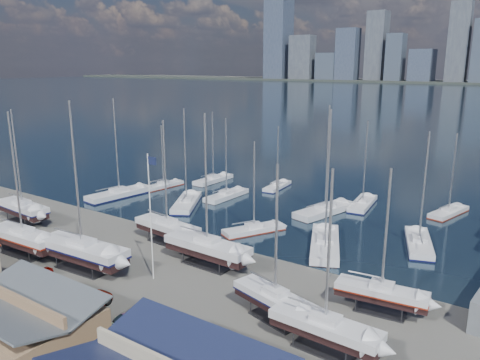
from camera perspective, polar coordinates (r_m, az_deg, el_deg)
The scene contains 27 objects.
ground at distance 52.44m, azimuth -9.53°, elevation -10.93°, with size 1400.00×1400.00×0.00m, color #605E59.
shed_grey at distance 42.78m, azimuth -25.10°, elevation -14.96°, with size 12.60×8.40×4.17m.
sailboat_cradle_0 at distance 73.13m, azimuth -24.99°, elevation -3.13°, with size 10.05×3.37×16.00m.
sailboat_cradle_1 at distance 60.88m, azimuth -24.95°, elevation -6.37°, with size 10.60×3.46×16.85m.
sailboat_cradle_2 at distance 59.45m, azimuth -8.86°, elevation -5.73°, with size 9.67×3.56×15.48m.
sailboat_cradle_3 at distance 54.22m, azimuth -18.67°, elevation -8.13°, with size 11.64×3.86×18.35m.
sailboat_cradle_4 at distance 52.54m, azimuth -4.02°, elevation -8.19°, with size 10.52×3.23×16.97m.
sailboat_cradle_5 at distance 42.10m, azimuth 4.29°, elevation -14.33°, with size 8.91×4.58×14.03m.
sailboat_cradle_6 at distance 44.97m, azimuth 16.85°, elevation -13.03°, with size 8.36×3.11×13.41m.
sailboat_cradle_7 at distance 38.64m, azimuth 10.34°, elevation -17.27°, with size 9.01×2.84×14.67m.
sailboat_moored_0 at distance 81.83m, azimuth -14.49°, elevation -1.80°, with size 4.79×11.92×17.32m.
sailboat_moored_1 at distance 86.34m, azimuth -9.30°, elevation -0.72°, with size 3.31×8.20×11.91m.
sailboat_moored_2 at distance 89.41m, azimuth -3.27°, elevation -0.04°, with size 2.89×9.33×13.97m.
sailboat_moored_3 at distance 74.74m, azimuth -6.53°, elevation -2.93°, with size 7.89×10.88×16.12m.
sailboat_moored_4 at distance 78.63m, azimuth -1.66°, elevation -1.98°, with size 2.98×9.39×14.02m.
sailboat_moored_5 at distance 84.88m, azimuth 4.56°, elevation -0.83°, with size 2.91×8.09×11.85m.
sailboat_moored_6 at distance 62.79m, azimuth 1.70°, elevation -6.17°, with size 6.22×8.71×12.87m.
sailboat_moored_7 at distance 71.61m, azimuth 10.31°, elevation -3.82°, with size 5.93×11.69×17.00m.
sailboat_moored_8 at distance 76.47m, azimuth 14.71°, elevation -2.92°, with size 3.74×9.73×14.19m.
sailboat_moored_9 at distance 58.61m, azimuth 10.31°, elevation -7.88°, with size 7.69×12.07×17.72m.
sailboat_moored_10 at distance 62.19m, azimuth 20.94°, elevation -7.33°, with size 5.81×10.38×14.97m.
sailboat_moored_11 at distance 76.56m, azimuth 24.07°, elevation -3.68°, with size 4.49×8.92×12.84m.
car_a at distance 53.40m, azimuth -23.75°, elevation -10.73°, with size 1.56×3.88×1.32m, color gray.
car_b at distance 49.32m, azimuth -21.39°, elevation -12.54°, with size 1.46×4.18×1.38m, color gray.
car_c at distance 46.25m, azimuth -18.28°, elevation -14.12°, with size 2.23×4.83×1.34m, color gray.
car_d at distance 42.49m, azimuth -13.62°, elevation -16.40°, with size 1.94×4.78×1.39m, color gray.
flagpole at distance 48.04m, azimuth -10.81°, elevation -3.37°, with size 1.17×0.12×13.37m.
Camera 1 is at (33.44, -43.96, 21.88)m, focal length 35.00 mm.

